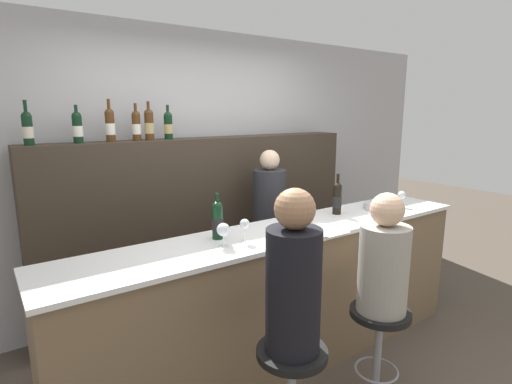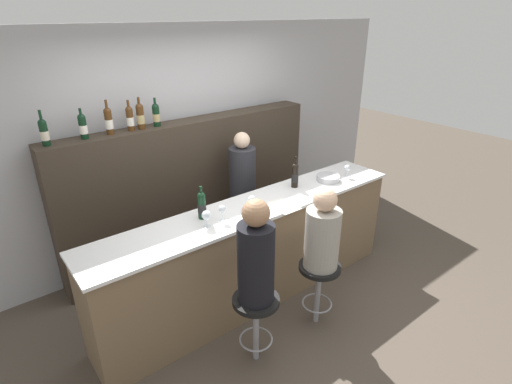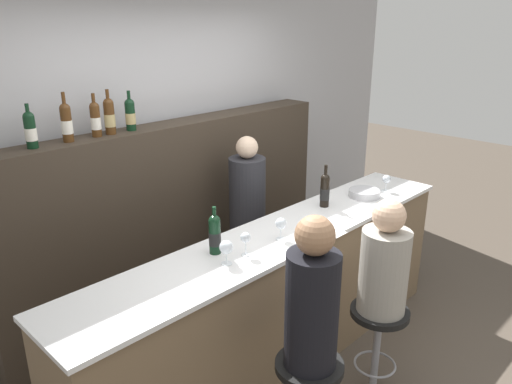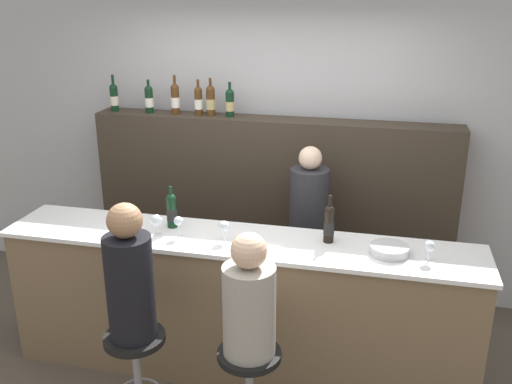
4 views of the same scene
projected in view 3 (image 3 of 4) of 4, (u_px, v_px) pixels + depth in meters
name	position (u px, v px, depth m)	size (l,w,h in m)	color
ground_plane	(306.00, 379.00, 3.51)	(16.00, 16.00, 0.00)	#4C4238
wall_back	(158.00, 157.00, 4.15)	(6.40, 0.05, 2.60)	#B2B2B7
bar_counter	(280.00, 301.00, 3.51)	(3.27, 0.56, 1.04)	brown
back_bar_cabinet	(177.00, 219.00, 4.17)	(3.07, 0.28, 1.62)	#382D23
wine_bottle_counter_0	(215.00, 234.00, 3.01)	(0.07, 0.07, 0.30)	black
wine_bottle_counter_1	(325.00, 190.00, 3.75)	(0.07, 0.07, 0.33)	black
wine_bottle_backbar_1	(30.00, 130.00, 3.12)	(0.07, 0.07, 0.28)	black
wine_bottle_backbar_2	(66.00, 122.00, 3.28)	(0.07, 0.07, 0.33)	#4C2D14
wine_bottle_backbar_3	(95.00, 119.00, 3.42)	(0.07, 0.07, 0.30)	#4C2D14
wine_bottle_backbar_4	(109.00, 116.00, 3.49)	(0.08, 0.08, 0.31)	#4C2D14
wine_bottle_backbar_5	(130.00, 114.00, 3.61)	(0.07, 0.07, 0.29)	black
wine_glass_0	(226.00, 248.00, 2.88)	(0.08, 0.08, 0.15)	silver
wine_glass_1	(245.00, 238.00, 2.99)	(0.06, 0.06, 0.15)	silver
wine_glass_2	(281.00, 224.00, 3.21)	(0.07, 0.07, 0.15)	silver
wine_glass_3	(386.00, 180.00, 4.09)	(0.08, 0.08, 0.14)	silver
metal_bowl	(364.00, 193.00, 3.99)	(0.25, 0.25, 0.06)	#B7B7BC
tasting_menu	(320.00, 231.00, 3.36)	(0.21, 0.30, 0.00)	white
bar_stool_left	(309.00, 383.00, 2.76)	(0.38, 0.38, 0.63)	gray
guest_seated_left	(312.00, 301.00, 2.58)	(0.29, 0.29, 0.86)	black
bar_stool_right	(378.00, 327.00, 3.25)	(0.38, 0.38, 0.63)	gray
guest_seated_right	(384.00, 264.00, 3.09)	(0.31, 0.31, 0.75)	gray
bartender	(247.00, 232.00, 4.17)	(0.30, 0.30, 1.52)	#28282D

